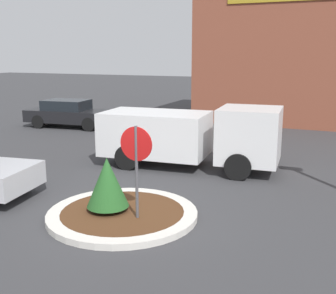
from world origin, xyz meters
TOP-DOWN VIEW (x-y plane):
  - ground_plane at (0.00, 0.00)m, footprint 120.00×120.00m
  - traffic_island at (0.00, 0.00)m, footprint 3.62×3.62m
  - stop_sign at (0.51, -0.21)m, footprint 0.78×0.07m
  - island_shrub at (-0.35, -0.08)m, footprint 1.01×1.01m
  - utility_truck at (-0.11, 4.94)m, footprint 6.20×2.57m
  - storefront_building at (3.20, 17.17)m, footprint 13.23×6.07m
  - parked_sedan_black at (-8.80, 10.07)m, footprint 4.91×2.29m

SIDE VIEW (x-z plane):
  - ground_plane at x=0.00m, z-range 0.00..0.00m
  - traffic_island at x=0.00m, z-range 0.00..0.15m
  - parked_sedan_black at x=-8.80m, z-range 0.02..1.47m
  - island_shrub at x=-0.35m, z-range 0.21..1.51m
  - utility_truck at x=-0.11m, z-range 0.08..2.23m
  - stop_sign at x=0.51m, z-range 0.46..2.77m
  - storefront_building at x=3.20m, z-range 0.00..7.66m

